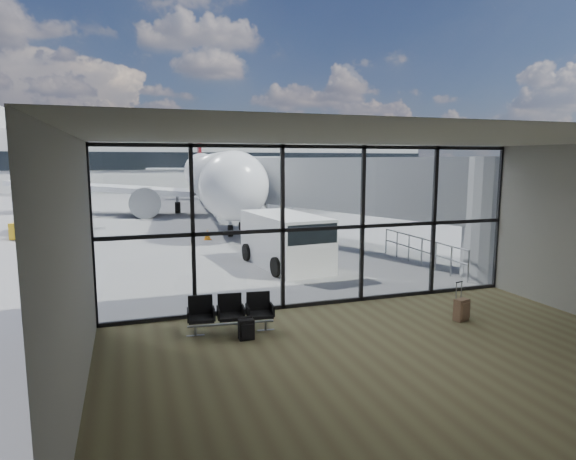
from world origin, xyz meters
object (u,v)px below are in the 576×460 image
seating_row (230,311)px  suitcase (462,310)px  airliner (210,177)px  mobile_stairs (41,225)px  service_van (286,240)px  backpack (246,329)px  belt_loader (68,220)px

seating_row → suitcase: size_ratio=2.01×
airliner → mobile_stairs: airliner is taller
suitcase → service_van: (-2.21, 7.54, 0.73)m
airliner → service_van: airliner is taller
seating_row → service_van: (3.53, 6.41, 0.53)m
service_van → mobile_stairs: mobile_stairs is taller
seating_row → airliner: (4.18, 27.76, 2.26)m
backpack → mobile_stairs: bearing=110.8°
airliner → service_van: size_ratio=7.28×
seating_row → suitcase: bearing=-5.3°
suitcase → seating_row: bearing=152.8°
suitcase → service_van: 7.89m
seating_row → service_van: service_van is taller
backpack → service_van: service_van is taller
backpack → airliner: bearing=82.1°
backpack → belt_loader: 20.91m
suitcase → belt_loader: (-11.30, 20.58, 0.34)m
suitcase → airliner: size_ratio=0.03×
seating_row → service_van: bearing=66.9°
seating_row → suitcase: 5.86m
backpack → suitcase: 5.53m
airliner → backpack: bearing=-92.8°
backpack → airliner: (3.94, 28.39, 2.51)m
service_van → belt_loader: bearing=118.6°
airliner → seating_row: bearing=-93.4°
belt_loader → suitcase: bearing=-49.7°
belt_loader → service_van: bearing=-43.5°
suitcase → belt_loader: belt_loader is taller
backpack → mobile_stairs: mobile_stairs is taller
service_van → belt_loader: size_ratio=1.10×
seating_row → belt_loader: size_ratio=0.46×
mobile_stairs → seating_row: bearing=-50.2°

